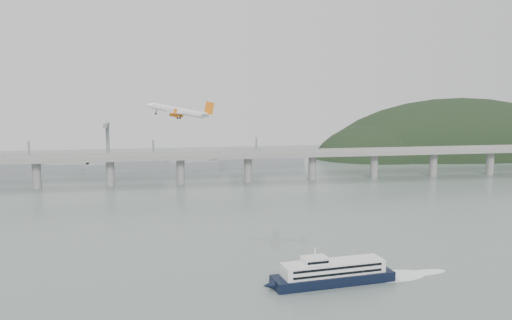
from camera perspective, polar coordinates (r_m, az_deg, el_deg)
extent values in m
plane|color=slate|center=(212.44, 2.69, -11.62)|extent=(900.00, 900.00, 0.00)
cube|color=gray|center=(401.19, -3.68, 0.41)|extent=(800.00, 22.00, 2.20)
cube|color=gray|center=(390.59, -3.51, 0.51)|extent=(800.00, 0.60, 1.80)
cube|color=gray|center=(411.31, -3.85, 0.86)|extent=(800.00, 0.60, 1.80)
cylinder|color=gray|center=(408.96, -22.08, -1.48)|extent=(6.00, 6.00, 21.00)
cylinder|color=gray|center=(401.58, -15.09, -1.34)|extent=(6.00, 6.00, 21.00)
cylinder|color=gray|center=(400.37, -7.94, -1.18)|extent=(6.00, 6.00, 21.00)
cylinder|color=gray|center=(405.36, -0.86, -1.00)|extent=(6.00, 6.00, 21.00)
cylinder|color=gray|center=(416.34, 5.95, -0.81)|extent=(6.00, 6.00, 21.00)
cylinder|color=gray|center=(432.86, 12.32, -0.63)|extent=(6.00, 6.00, 21.00)
cylinder|color=gray|center=(454.30, 18.15, -0.45)|extent=(6.00, 6.00, 21.00)
cylinder|color=gray|center=(480.01, 23.41, -0.29)|extent=(6.00, 6.00, 21.00)
ellipsoid|color=black|center=(619.06, 20.51, -1.09)|extent=(320.00, 150.00, 156.00)
ellipsoid|color=black|center=(566.52, 12.76, -0.94)|extent=(140.00, 110.00, 96.00)
cube|color=slate|center=(481.67, -22.70, -0.89)|extent=(95.67, 20.15, 8.00)
cube|color=slate|center=(482.80, -23.84, 0.03)|extent=(33.90, 15.02, 8.00)
cylinder|color=slate|center=(479.75, -22.79, 1.00)|extent=(1.60, 1.60, 14.00)
cube|color=slate|center=(465.21, -10.72, -0.71)|extent=(110.55, 21.43, 8.00)
cube|color=slate|center=(464.39, -12.10, 0.23)|extent=(39.01, 16.73, 8.00)
cylinder|color=slate|center=(463.22, -10.77, 1.25)|extent=(1.60, 1.60, 14.00)
cube|color=slate|center=(482.67, 0.03, -0.28)|extent=(85.00, 13.60, 8.00)
cube|color=slate|center=(480.22, -0.97, 0.64)|extent=(29.75, 11.90, 8.00)
cylinder|color=slate|center=(480.75, 0.03, 1.61)|extent=(1.60, 1.60, 14.00)
cube|color=slate|center=(500.02, -15.33, 1.57)|extent=(3.00, 3.00, 40.00)
cube|color=slate|center=(488.61, -15.50, 3.55)|extent=(3.00, 28.00, 3.00)
cube|color=black|center=(201.60, 8.09, -12.22)|extent=(45.80, 15.92, 3.59)
cone|color=black|center=(193.12, 1.38, -13.05)|extent=(4.87, 4.09, 3.59)
cube|color=silver|center=(200.27, 8.11, -11.13)|extent=(38.47, 13.30, 4.49)
cube|color=black|center=(196.03, 8.68, -11.20)|extent=(33.87, 4.11, 0.90)
cube|color=black|center=(196.73, 8.67, -11.80)|extent=(33.87, 4.11, 0.90)
cube|color=black|center=(203.81, 7.57, -10.44)|extent=(33.87, 4.11, 0.90)
cube|color=black|center=(204.48, 7.56, -11.02)|extent=(33.87, 4.11, 0.90)
cube|color=silver|center=(196.40, 6.20, -10.43)|extent=(9.64, 7.28, 2.33)
cube|color=black|center=(193.62, 6.57, -10.70)|extent=(8.03, 1.05, 0.90)
cylinder|color=silver|center=(195.53, 6.21, -9.63)|extent=(0.50, 0.50, 3.59)
ellipsoid|color=white|center=(213.52, 14.33, -11.74)|extent=(27.16, 15.84, 0.18)
ellipsoid|color=white|center=(220.04, 17.18, -11.26)|extent=(20.00, 8.67, 0.18)
cylinder|color=silver|center=(263.86, -8.19, 5.17)|extent=(24.57, 11.65, 7.60)
cone|color=silver|center=(267.77, -11.10, 5.68)|extent=(4.92, 4.38, 3.81)
cone|color=silver|center=(260.57, -5.09, 4.71)|extent=(5.57, 4.33, 3.96)
cube|color=silver|center=(263.68, -8.03, 4.95)|extent=(12.89, 30.15, 2.65)
cube|color=silver|center=(260.73, -5.26, 4.88)|extent=(5.77, 11.01, 1.27)
cube|color=orange|center=(260.47, -4.95, 5.48)|extent=(4.91, 1.48, 6.40)
cylinder|color=orange|center=(268.78, -8.09, 4.73)|extent=(4.49, 3.30, 2.69)
cylinder|color=black|center=(269.25, -8.47, 4.80)|extent=(1.26, 2.10, 2.07)
cube|color=silver|center=(268.74, -8.06, 4.92)|extent=(2.35, 0.86, 1.45)
cylinder|color=orange|center=(259.34, -8.63, 4.73)|extent=(4.49, 3.30, 2.69)
cylinder|color=black|center=(259.83, -9.02, 4.80)|extent=(1.26, 2.10, 2.07)
cube|color=silver|center=(259.31, -8.60, 4.92)|extent=(2.35, 0.86, 1.45)
cylinder|color=black|center=(265.98, -7.97, 4.61)|extent=(0.79, 0.40, 2.17)
cylinder|color=black|center=(266.02, -8.00, 4.40)|extent=(1.20, 0.63, 1.15)
cylinder|color=black|center=(261.51, -8.22, 4.60)|extent=(0.79, 0.40, 2.17)
cylinder|color=black|center=(261.56, -8.26, 4.39)|extent=(1.20, 0.63, 1.15)
cylinder|color=black|center=(266.83, -10.46, 5.03)|extent=(0.79, 0.40, 2.17)
cylinder|color=black|center=(266.87, -10.50, 4.82)|extent=(1.20, 0.63, 1.15)
cube|color=orange|center=(277.86, -6.87, 5.09)|extent=(1.78, 0.59, 2.35)
cube|color=orange|center=(248.60, -8.47, 5.13)|extent=(1.78, 0.59, 2.35)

